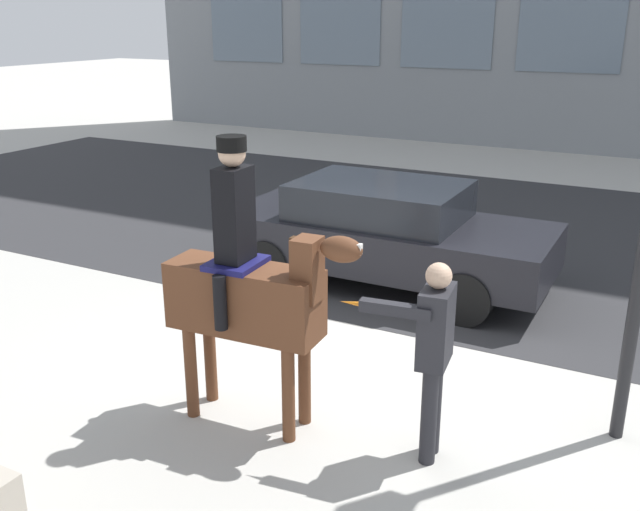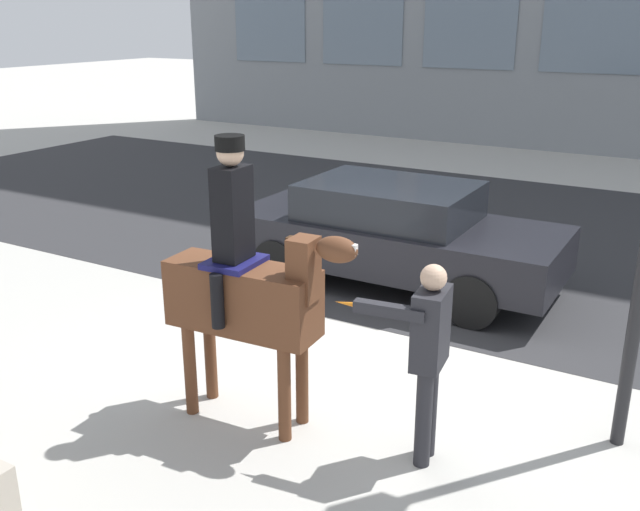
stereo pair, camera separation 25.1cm
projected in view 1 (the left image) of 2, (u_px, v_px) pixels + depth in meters
name	position (u px, v px, depth m)	size (l,w,h in m)	color
ground_plane	(341.00, 342.00, 7.78)	(80.00, 80.00, 0.00)	#B2AFA8
road_surface	(467.00, 231.00, 11.76)	(25.26, 8.50, 0.01)	#2D2D30
mounted_horse_lead	(248.00, 288.00, 5.91)	(1.80, 0.65, 2.50)	#59331E
pedestrian_bystander	(433.00, 347.00, 5.47)	(0.82, 0.50, 1.66)	#232328
street_car_near_lane	(385.00, 231.00, 9.27)	(4.24, 1.81, 1.36)	black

